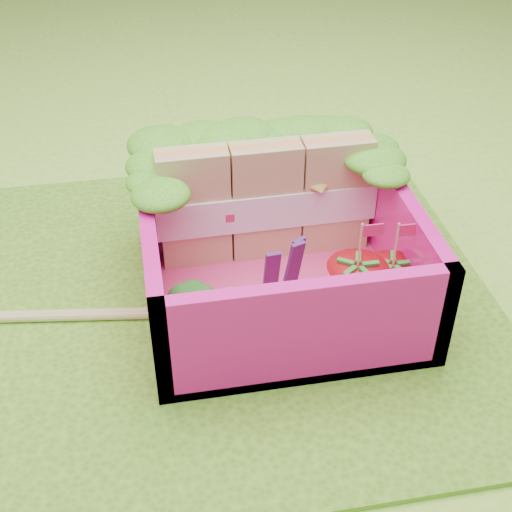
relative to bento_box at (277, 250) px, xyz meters
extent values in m
plane|color=#80D13B|center=(-0.21, 0.02, -0.31)|extent=(14.00, 14.00, 0.00)
cube|color=#5C8D1F|center=(-0.21, 0.02, -0.29)|extent=(2.60, 2.60, 0.03)
cube|color=#E73B7C|center=(0.00, 0.00, -0.25)|extent=(1.30, 1.30, 0.05)
cube|color=#F91596|center=(0.00, 0.61, 0.00)|extent=(1.30, 0.07, 0.55)
cube|color=#F91596|center=(0.00, -0.61, 0.00)|extent=(1.30, 0.07, 0.55)
cube|color=#F91596|center=(-0.61, 0.00, 0.00)|extent=(0.07, 1.30, 0.55)
cube|color=#F91596|center=(0.61, 0.00, 0.00)|extent=(0.07, 1.30, 0.55)
ellipsoid|color=#227E16|center=(-0.50, 0.58, 0.33)|extent=(0.30, 0.30, 0.11)
ellipsoid|color=#227E16|center=(-0.39, 0.58, 0.33)|extent=(0.30, 0.30, 0.11)
ellipsoid|color=#227E16|center=(-0.28, 0.58, 0.33)|extent=(0.30, 0.30, 0.11)
ellipsoid|color=#227E16|center=(-0.17, 0.58, 0.33)|extent=(0.30, 0.30, 0.11)
ellipsoid|color=#227E16|center=(-0.06, 0.58, 0.33)|extent=(0.30, 0.30, 0.11)
ellipsoid|color=#227E16|center=(0.06, 0.58, 0.33)|extent=(0.30, 0.30, 0.11)
ellipsoid|color=#227E16|center=(0.17, 0.58, 0.33)|extent=(0.30, 0.30, 0.11)
ellipsoid|color=#227E16|center=(0.28, 0.58, 0.33)|extent=(0.30, 0.30, 0.11)
ellipsoid|color=#227E16|center=(0.39, 0.58, 0.33)|extent=(0.30, 0.30, 0.11)
ellipsoid|color=#227E16|center=(0.50, 0.58, 0.33)|extent=(0.30, 0.30, 0.11)
ellipsoid|color=#227E16|center=(-0.58, 0.10, 0.33)|extent=(0.27, 0.27, 0.10)
ellipsoid|color=#227E16|center=(-0.58, 0.24, 0.33)|extent=(0.27, 0.27, 0.10)
ellipsoid|color=#227E16|center=(-0.58, 0.38, 0.33)|extent=(0.27, 0.27, 0.10)
ellipsoid|color=#227E16|center=(0.58, 0.10, 0.33)|extent=(0.27, 0.27, 0.10)
ellipsoid|color=#227E16|center=(0.58, 0.24, 0.33)|extent=(0.27, 0.27, 0.10)
ellipsoid|color=#227E16|center=(0.58, 0.38, 0.33)|extent=(0.27, 0.27, 0.10)
cube|color=tan|center=(-0.37, 0.31, 0.09)|extent=(0.36, 0.15, 0.64)
cube|color=tan|center=(0.00, 0.31, 0.09)|extent=(0.36, 0.15, 0.64)
cube|color=tan|center=(0.37, 0.31, 0.09)|extent=(0.36, 0.15, 0.64)
cube|color=white|center=(0.00, 0.31, 0.06)|extent=(1.15, 0.18, 0.20)
cylinder|color=#6E994A|center=(-0.44, -0.30, -0.15)|extent=(0.12, 0.12, 0.15)
ellipsoid|color=#16541C|center=(-0.44, -0.30, -0.02)|extent=(0.34, 0.34, 0.12)
cylinder|color=orange|center=(-0.29, -0.31, -0.10)|extent=(0.07, 0.07, 0.25)
cylinder|color=orange|center=(-0.24, -0.31, -0.10)|extent=(0.07, 0.07, 0.25)
cube|color=#431855|center=(-0.07, -0.19, -0.04)|extent=(0.07, 0.03, 0.38)
cube|color=#431855|center=(0.05, -0.13, -0.04)|extent=(0.07, 0.04, 0.38)
cube|color=#431855|center=(0.05, -0.11, -0.04)|extent=(0.07, 0.05, 0.38)
cone|color=red|center=(0.32, -0.29, -0.08)|extent=(0.29, 0.29, 0.29)
cylinder|color=#DEAF7D|center=(0.32, -0.29, 0.19)|extent=(0.01, 0.01, 0.24)
cube|color=#DE2566|center=(0.37, -0.29, 0.27)|extent=(0.10, 0.01, 0.06)
cone|color=red|center=(0.50, -0.26, -0.10)|extent=(0.25, 0.25, 0.25)
cylinder|color=#DEAF7D|center=(0.50, -0.26, 0.15)|extent=(0.01, 0.01, 0.24)
cube|color=#DE2566|center=(0.55, -0.26, 0.23)|extent=(0.10, 0.01, 0.06)
cube|color=#51B93A|center=(0.50, -0.02, -0.20)|extent=(0.33, 0.15, 0.05)
cube|color=#51B93A|center=(0.21, -0.33, -0.20)|extent=(0.21, 0.31, 0.05)
cube|color=tan|center=(-1.36, 0.02, -0.25)|extent=(2.20, 0.36, 0.04)
cube|color=tan|center=(-1.31, 0.04, -0.25)|extent=(2.20, 0.36, 0.04)
camera|label=1|loc=(-0.61, -2.75, 2.08)|focal=50.00mm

